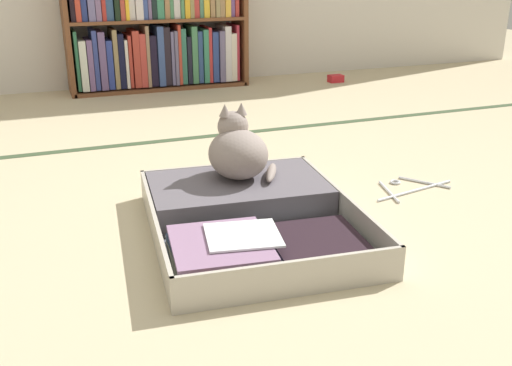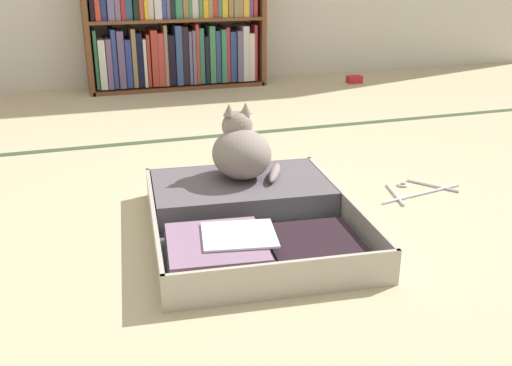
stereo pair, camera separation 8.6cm
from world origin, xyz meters
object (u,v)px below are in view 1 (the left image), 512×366
at_px(open_suitcase, 245,214).
at_px(bookshelf, 157,23).
at_px(small_red_pouch, 336,79).
at_px(black_cat, 237,151).
at_px(clothes_hanger, 408,188).

bearing_deg(open_suitcase, bookshelf, 84.61).
xyz_separation_m(bookshelf, small_red_pouch, (1.20, -0.23, -0.40)).
height_order(black_cat, small_red_pouch, black_cat).
xyz_separation_m(open_suitcase, clothes_hanger, (0.68, 0.10, -0.04)).
bearing_deg(open_suitcase, black_cat, 77.70).
relative_size(open_suitcase, black_cat, 3.24).
height_order(bookshelf, clothes_hanger, bookshelf).
height_order(open_suitcase, clothes_hanger, open_suitcase).
xyz_separation_m(clothes_hanger, small_red_pouch, (0.73, 1.94, 0.02)).
relative_size(clothes_hanger, small_red_pouch, 3.65).
relative_size(bookshelf, clothes_hanger, 3.19).
bearing_deg(small_red_pouch, bookshelf, 168.91).
bearing_deg(bookshelf, open_suitcase, -95.39).
height_order(bookshelf, open_suitcase, bookshelf).
xyz_separation_m(bookshelf, clothes_hanger, (0.47, -2.17, -0.42)).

